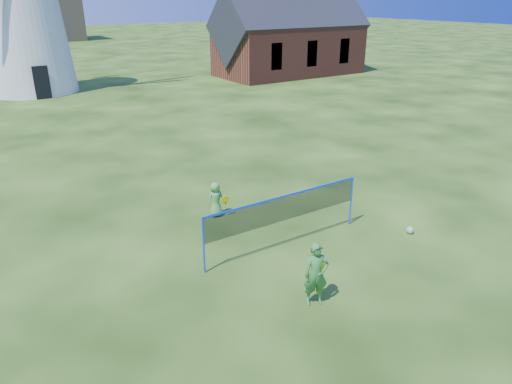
{
  "coord_description": "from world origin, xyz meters",
  "views": [
    {
      "loc": [
        -6.53,
        -9.65,
        6.53
      ],
      "look_at": [
        0.2,
        0.5,
        1.5
      ],
      "focal_mm": 33.58,
      "sensor_mm": 36.0,
      "label": 1
    }
  ],
  "objects_px": {
    "player_boy": "(216,199)",
    "play_ball": "(410,230)",
    "chapel": "(290,38)",
    "badminton_net": "(285,209)",
    "player_girl": "(316,274)"
  },
  "relations": [
    {
      "from": "player_girl",
      "to": "badminton_net",
      "type": "bearing_deg",
      "value": 92.59
    },
    {
      "from": "player_boy",
      "to": "badminton_net",
      "type": "bearing_deg",
      "value": 102.52
    },
    {
      "from": "badminton_net",
      "to": "player_girl",
      "type": "relative_size",
      "value": 3.31
    },
    {
      "from": "chapel",
      "to": "badminton_net",
      "type": "xyz_separation_m",
      "value": [
        -19.09,
        -24.92,
        -1.94
      ]
    },
    {
      "from": "chapel",
      "to": "player_boy",
      "type": "distance_m",
      "value": 29.73
    },
    {
      "from": "badminton_net",
      "to": "player_girl",
      "type": "distance_m",
      "value": 2.77
    },
    {
      "from": "player_boy",
      "to": "play_ball",
      "type": "bearing_deg",
      "value": 134.74
    },
    {
      "from": "badminton_net",
      "to": "player_boy",
      "type": "distance_m",
      "value": 2.92
    },
    {
      "from": "player_boy",
      "to": "play_ball",
      "type": "xyz_separation_m",
      "value": [
        4.16,
        -4.24,
        -0.45
      ]
    },
    {
      "from": "chapel",
      "to": "play_ball",
      "type": "xyz_separation_m",
      "value": [
        -15.54,
        -26.37,
        -2.96
      ]
    },
    {
      "from": "player_girl",
      "to": "player_boy",
      "type": "xyz_separation_m",
      "value": [
        0.41,
        5.34,
        -0.2
      ]
    },
    {
      "from": "player_girl",
      "to": "play_ball",
      "type": "xyz_separation_m",
      "value": [
        4.57,
        1.1,
        -0.65
      ]
    },
    {
      "from": "player_girl",
      "to": "player_boy",
      "type": "distance_m",
      "value": 5.36
    },
    {
      "from": "chapel",
      "to": "badminton_net",
      "type": "distance_m",
      "value": 31.46
    },
    {
      "from": "play_ball",
      "to": "player_boy",
      "type": "bearing_deg",
      "value": 134.4
    }
  ]
}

